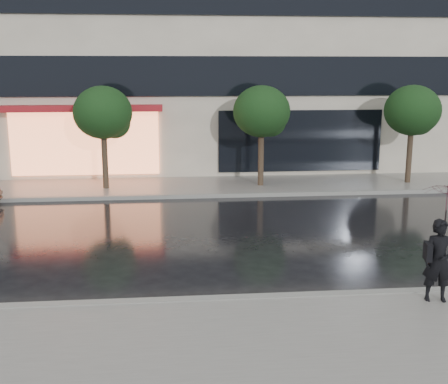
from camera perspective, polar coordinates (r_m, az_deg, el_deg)
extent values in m
plane|color=black|center=(12.31, -2.85, -9.48)|extent=(120.00, 120.00, 0.00)
cube|color=slate|center=(9.34, -1.91, -16.56)|extent=(60.00, 4.50, 0.12)
cube|color=slate|center=(22.13, -4.06, 0.56)|extent=(60.00, 3.50, 0.12)
cube|color=gray|center=(11.36, -2.62, -11.03)|extent=(60.00, 0.25, 0.14)
cube|color=gray|center=(20.42, -3.94, -0.42)|extent=(60.00, 0.25, 0.14)
cube|color=black|center=(23.36, -4.33, 11.65)|extent=(28.00, 0.12, 1.60)
cube|color=#FF8C59|center=(23.79, -13.94, 4.81)|extent=(6.00, 0.10, 2.60)
cube|color=maroon|center=(23.32, -14.24, 8.23)|extent=(6.40, 0.70, 0.25)
cube|color=black|center=(24.17, 7.76, 5.17)|extent=(7.00, 0.10, 2.60)
cylinder|color=#33261C|center=(21.84, -11.99, 2.93)|extent=(0.22, 0.22, 2.20)
ellipsoid|color=black|center=(21.62, -12.22, 7.90)|extent=(2.20, 2.20, 1.98)
sphere|color=black|center=(21.81, -11.06, 6.93)|extent=(1.20, 1.20, 1.20)
cylinder|color=#33261C|center=(21.97, 3.77, 3.23)|extent=(0.22, 0.22, 2.20)
ellipsoid|color=black|center=(21.75, 3.84, 8.18)|extent=(2.20, 2.20, 1.98)
sphere|color=black|center=(22.05, 4.77, 7.18)|extent=(1.20, 1.20, 1.20)
cylinder|color=#33261C|center=(23.67, 18.28, 3.29)|extent=(0.22, 0.22, 2.20)
ellipsoid|color=black|center=(23.47, 18.60, 7.87)|extent=(2.20, 2.20, 1.98)
sphere|color=black|center=(23.84, 19.22, 6.92)|extent=(1.20, 1.20, 1.20)
imported|color=black|center=(11.74, 21.00, -6.53)|extent=(0.66, 0.49, 1.64)
imported|color=#360916|center=(11.47, 21.68, -1.37)|extent=(1.09, 1.11, 0.86)
cylinder|color=black|center=(11.59, 21.49, -3.70)|extent=(0.02, 0.02, 0.82)
cube|color=black|center=(11.57, 20.00, -5.71)|extent=(0.16, 0.32, 0.35)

